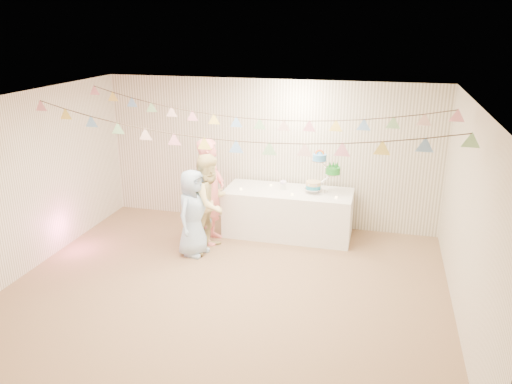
% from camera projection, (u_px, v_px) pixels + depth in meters
% --- Properties ---
extents(floor, '(6.00, 6.00, 0.00)m').
position_uv_depth(floor, '(228.00, 286.00, 7.00)').
color(floor, brown).
rests_on(floor, ground).
extents(ceiling, '(6.00, 6.00, 0.00)m').
position_uv_depth(ceiling, '(224.00, 100.00, 6.16)').
color(ceiling, white).
rests_on(ceiling, ground).
extents(back_wall, '(6.00, 6.00, 0.00)m').
position_uv_depth(back_wall, '(269.00, 153.00, 8.87)').
color(back_wall, silver).
rests_on(back_wall, ground).
extents(front_wall, '(6.00, 6.00, 0.00)m').
position_uv_depth(front_wall, '(138.00, 294.00, 4.29)').
color(front_wall, silver).
rests_on(front_wall, ground).
extents(left_wall, '(5.00, 5.00, 0.00)m').
position_uv_depth(left_wall, '(31.00, 182.00, 7.29)').
color(left_wall, silver).
rests_on(left_wall, ground).
extents(right_wall, '(5.00, 5.00, 0.00)m').
position_uv_depth(right_wall, '(469.00, 221.00, 5.87)').
color(right_wall, silver).
rests_on(right_wall, ground).
extents(table, '(2.15, 0.86, 0.81)m').
position_uv_depth(table, '(288.00, 213.00, 8.57)').
color(table, white).
rests_on(table, floor).
extents(cake_stand, '(0.61, 0.36, 0.68)m').
position_uv_depth(cake_stand, '(322.00, 176.00, 8.27)').
color(cake_stand, silver).
rests_on(cake_stand, table).
extents(cake_bottom, '(0.31, 0.31, 0.15)m').
position_uv_depth(cake_bottom, '(312.00, 191.00, 8.33)').
color(cake_bottom, teal).
rests_on(cake_bottom, cake_stand).
extents(cake_middle, '(0.27, 0.27, 0.22)m').
position_uv_depth(cake_middle, '(334.00, 174.00, 8.30)').
color(cake_middle, '#1C8426').
rests_on(cake_middle, cake_stand).
extents(cake_top_tier, '(0.25, 0.25, 0.19)m').
position_uv_depth(cake_top_tier, '(319.00, 160.00, 8.16)').
color(cake_top_tier, '#418ECF').
rests_on(cake_top_tier, cake_stand).
extents(platter, '(0.32, 0.32, 0.02)m').
position_uv_depth(platter, '(253.00, 191.00, 8.56)').
color(platter, white).
rests_on(platter, table).
extents(posy, '(0.14, 0.14, 0.16)m').
position_uv_depth(posy, '(283.00, 188.00, 8.51)').
color(posy, white).
rests_on(posy, table).
extents(person_adult_a, '(0.45, 0.66, 1.77)m').
position_uv_depth(person_adult_a, '(211.00, 191.00, 8.17)').
color(person_adult_a, '#F07D7E').
rests_on(person_adult_a, floor).
extents(person_adult_b, '(0.78, 0.90, 1.59)m').
position_uv_depth(person_adult_b, '(210.00, 203.00, 7.91)').
color(person_adult_b, beige).
rests_on(person_adult_b, floor).
extents(person_child, '(0.59, 0.77, 1.39)m').
position_uv_depth(person_child, '(193.00, 213.00, 7.77)').
color(person_child, '#9DBDDF').
rests_on(person_child, floor).
extents(bunting_back, '(5.60, 1.10, 0.40)m').
position_uv_depth(bunting_back, '(248.00, 106.00, 7.25)').
color(bunting_back, pink).
rests_on(bunting_back, ceiling).
extents(bunting_front, '(5.60, 0.90, 0.36)m').
position_uv_depth(bunting_front, '(220.00, 126.00, 6.07)').
color(bunting_front, '#72A5E5').
rests_on(bunting_front, ceiling).
extents(tealight_0, '(0.04, 0.04, 0.03)m').
position_uv_depth(tealight_0, '(241.00, 189.00, 8.49)').
color(tealight_0, '#FFD88C').
rests_on(tealight_0, table).
extents(tealight_1, '(0.04, 0.04, 0.03)m').
position_uv_depth(tealight_1, '(271.00, 185.00, 8.69)').
color(tealight_1, '#FFD88C').
rests_on(tealight_1, table).
extents(tealight_2, '(0.04, 0.04, 0.03)m').
position_uv_depth(tealight_2, '(292.00, 194.00, 8.21)').
color(tealight_2, '#FFD88C').
rests_on(tealight_2, table).
extents(tealight_3, '(0.04, 0.04, 0.03)m').
position_uv_depth(tealight_3, '(311.00, 187.00, 8.56)').
color(tealight_3, '#FFD88C').
rests_on(tealight_3, table).
extents(tealight_4, '(0.04, 0.04, 0.03)m').
position_uv_depth(tealight_4, '(336.00, 197.00, 8.08)').
color(tealight_4, '#FFD88C').
rests_on(tealight_4, table).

